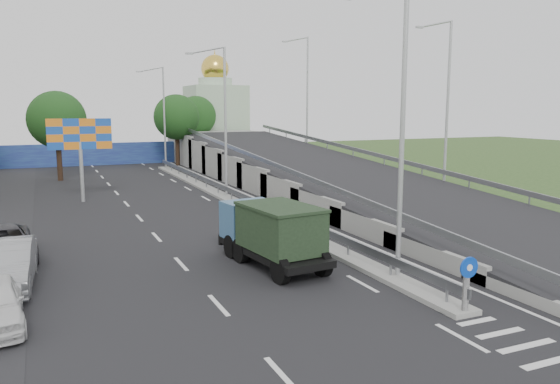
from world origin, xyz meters
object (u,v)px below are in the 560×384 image
lamp_post_near (398,119)px  billboard (80,139)px  church (216,114)px  parked_car_b (6,265)px  lamp_post_far (162,111)px  sign_bollard (467,284)px  parked_car_c (4,244)px  lamp_post_mid (223,113)px  dump_truck (271,231)px

lamp_post_near → billboard: lamp_post_near is taller
church → parked_car_b: bearing=-114.7°
lamp_post_far → parked_car_b: lamp_post_far is taller
parked_car_b → billboard: bearing=80.9°
sign_bollard → parked_car_c: size_ratio=0.34×
lamp_post_far → parked_car_b: (-12.81, -35.39, -4.99)m
parked_car_b → sign_bollard: bearing=-30.7°
lamp_post_far → parked_car_b: 37.96m
parked_car_b → lamp_post_far: bearing=73.0°
sign_bollard → lamp_post_mid: (0.11, 23.83, 4.77)m
lamp_post_far → dump_truck: size_ratio=1.70×
lamp_post_near → lamp_post_mid: same height
lamp_post_near → lamp_post_mid: 20.00m
lamp_post_near → parked_car_b: lamp_post_near is taller
lamp_post_mid → parked_car_c: 18.14m
dump_truck → parked_car_c: 11.00m
sign_bollard → billboard: bearing=109.2°
church → parked_car_c: bearing=-116.8°
sign_bollard → dump_truck: bearing=113.7°
lamp_post_mid → dump_truck: (-3.33, -16.49, -4.41)m
lamp_post_far → church: (9.89, 14.00, -0.50)m
lamp_post_mid → church: church is taller
lamp_post_near → parked_car_b: 14.50m
sign_bollard → lamp_post_near: bearing=88.4°
sign_bollard → lamp_post_mid: bearing=89.7°
lamp_post_near → dump_truck: bearing=133.5°
parked_car_b → church: bearing=68.3°
sign_bollard → lamp_post_far: 44.08m
lamp_post_mid → billboard: lamp_post_mid is taller
sign_bollard → billboard: billboard is taller
lamp_post_mid → billboard: (-9.11, 2.00, -1.62)m
lamp_post_mid → billboard: size_ratio=1.83×
dump_truck → parked_car_c: dump_truck is taller
dump_truck → lamp_post_far: bearing=77.8°
lamp_post_near → church: bearing=79.6°
sign_bollard → lamp_post_mid: lamp_post_mid is taller
sign_bollard → dump_truck: (-3.22, 7.34, 0.36)m
sign_bollard → church: 58.84m
dump_truck → lamp_post_near: bearing=-53.5°
church → dump_truck: bearing=-104.7°
billboard → dump_truck: bearing=-72.6°
church → sign_bollard: bearing=-99.8°
parked_car_b → parked_car_c: (-0.28, 3.93, -0.13)m
lamp_post_far → parked_car_c: size_ratio=2.04×
lamp_post_far → lamp_post_near: bearing=-90.0°
lamp_post_mid → dump_truck: bearing=-101.4°
dump_truck → parked_car_b: dump_truck is taller
lamp_post_mid → parked_car_c: (-13.09, -11.46, -5.12)m
lamp_post_mid → parked_car_b: lamp_post_mid is taller
church → parked_car_c: 51.15m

